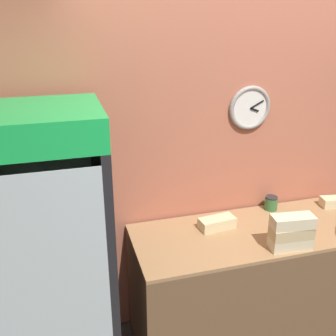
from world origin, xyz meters
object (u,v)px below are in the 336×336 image
Objects in this scene: sandwich_stack_bottom at (290,243)px; sandwich_stack_top at (293,222)px; condiment_jar at (271,203)px; beverage_cooler at (51,244)px; sandwich_stack_middle at (291,232)px; sandwich_flat_left at (217,223)px.

sandwich_stack_top is at bearing 0.00° from sandwich_stack_bottom.
condiment_jar is (0.15, 0.52, 0.01)m from sandwich_stack_bottom.
beverage_cooler is 6.65× the size of sandwich_stack_top.
sandwich_stack_top is (0.00, 0.00, 0.16)m from sandwich_stack_bottom.
sandwich_stack_bottom is 2.60× the size of condiment_jar.
beverage_cooler is 6.72× the size of sandwich_stack_bottom.
sandwich_flat_left is at bearing 134.50° from sandwich_stack_middle.
sandwich_stack_middle is 1.05× the size of sandwich_flat_left.
sandwich_stack_bottom is at bearing -10.79° from beverage_cooler.
sandwich_stack_middle is at bearing -10.79° from beverage_cooler.
condiment_jar reaches higher than sandwich_flat_left.
sandwich_stack_top is 0.54m from sandwich_flat_left.
condiment_jar is at bearing 8.04° from beverage_cooler.
condiment_jar is at bearing 73.41° from sandwich_stack_top.
sandwich_flat_left is at bearing 134.50° from sandwich_stack_bottom.
sandwich_flat_left is 0.54m from condiment_jar.
sandwich_stack_top reaches higher than sandwich_stack_bottom.
condiment_jar is at bearing 73.41° from sandwich_stack_bottom.
sandwich_stack_bottom is 0.54m from condiment_jar.
sandwich_stack_bottom and sandwich_flat_left have the same top height.
beverage_cooler is at bearing 169.21° from sandwich_stack_middle.
sandwich_stack_middle is at bearing 0.00° from sandwich_stack_bottom.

